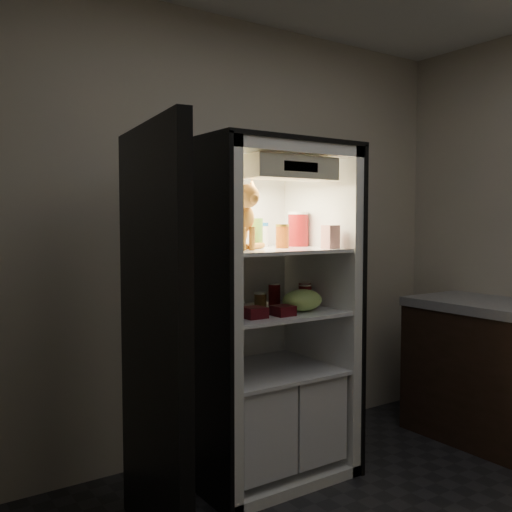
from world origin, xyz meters
The scene contains 16 objects.
room_shell centered at (0.00, 0.00, 1.62)m, with size 3.60×3.60×3.60m.
refrigerator centered at (0.00, 1.38, 0.79)m, with size 0.90×0.72×1.88m.
fridge_door centered at (-0.85, 0.97, 0.91)m, with size 0.18×0.87×1.85m.
tabby_cat centered at (-0.21, 1.31, 1.43)m, with size 0.32×0.36×0.38m.
parmesan_shaker centered at (-0.04, 1.36, 1.37)m, with size 0.06×0.06×0.17m.
mayo_tub centered at (0.07, 1.50, 1.36)m, with size 0.10×0.10×0.14m.
salsa_jar centered at (0.09, 1.30, 1.36)m, with size 0.08×0.08×0.13m.
pepper_jar centered at (0.30, 1.42, 1.39)m, with size 0.12×0.12×0.21m.
cream_carton centered at (0.28, 1.11, 1.35)m, with size 0.08×0.08×0.13m, color white.
soda_can_a centered at (0.14, 1.44, 1.01)m, with size 0.07×0.07×0.13m.
soda_can_b centered at (0.30, 1.36, 1.01)m, with size 0.08×0.08×0.14m.
soda_can_c centered at (0.24, 1.28, 1.01)m, with size 0.07×0.07×0.13m.
condiment_jar centered at (0.00, 1.39, 0.99)m, with size 0.07×0.07×0.10m.
grape_bag centered at (0.15, 1.19, 1.00)m, with size 0.25×0.18×0.12m, color #93BF59.
berry_box_left centered at (-0.20, 1.16, 0.97)m, with size 0.11×0.11×0.06m, color #530D13.
berry_box_right centered at (-0.03, 1.14, 0.97)m, with size 0.11×0.11×0.05m, color #530D13.
Camera 1 is at (-1.84, -1.26, 1.45)m, focal length 40.00 mm.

